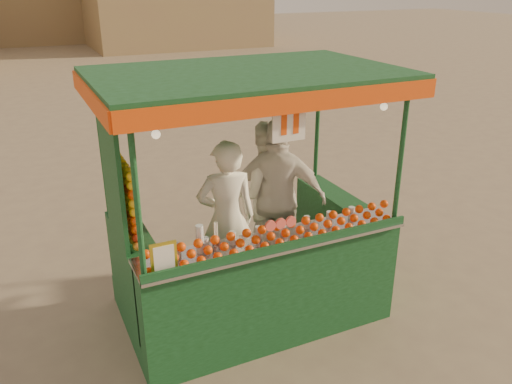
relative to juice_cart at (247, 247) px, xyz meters
name	(u,v)px	position (x,y,z in m)	size (l,w,h in m)	color
ground	(211,308)	(-0.32, 0.31, -0.87)	(90.00, 90.00, 0.00)	#6E5E4F
juice_cart	(247,247)	(0.00, 0.00, 0.00)	(2.96, 1.92, 2.69)	#0F3A17
vendor_left	(227,219)	(-0.16, 0.15, 0.29)	(0.69, 0.51, 1.71)	white
vendor_middle	(265,194)	(0.48, 0.55, 0.31)	(1.00, 0.87, 1.74)	white
vendor_right	(279,198)	(0.53, 0.31, 0.34)	(1.13, 0.94, 1.81)	white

